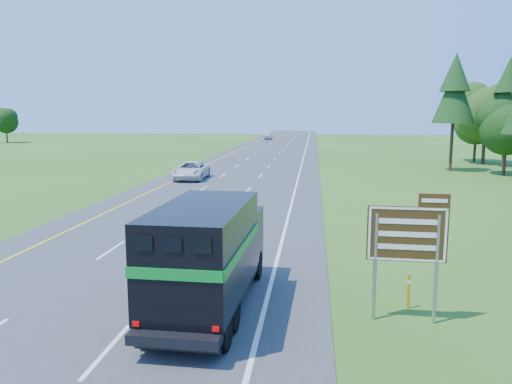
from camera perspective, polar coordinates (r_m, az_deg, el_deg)
road at (r=51.08m, az=-1.19°, el=2.26°), size 15.00×260.00×0.04m
lane_markings at (r=51.08m, az=-1.19°, el=2.29°), size 11.15×260.00×0.01m
horse_truck at (r=15.12m, az=-5.43°, el=-6.88°), size 2.59×7.59×3.33m
white_suv at (r=45.88m, az=-7.40°, el=2.47°), size 2.85×5.86×1.61m
far_car at (r=118.08m, az=1.38°, el=6.42°), size 2.11×4.71×1.57m
exit_sign at (r=14.72m, az=17.01°, el=-5.19°), size 2.21×0.19×3.75m
delineator at (r=16.25m, az=17.05°, el=-10.68°), size 0.09×0.05×1.08m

